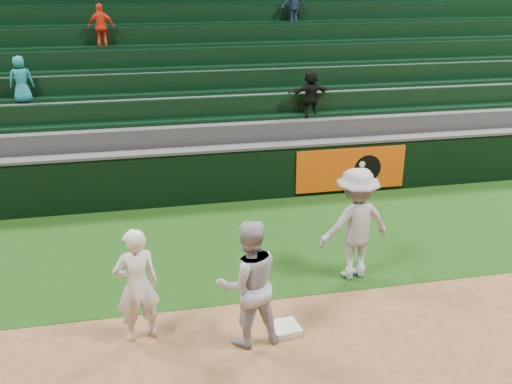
# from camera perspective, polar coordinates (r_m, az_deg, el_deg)

# --- Properties ---
(ground) EXTENTS (70.00, 70.00, 0.00)m
(ground) POSITION_cam_1_polar(r_m,az_deg,el_deg) (8.43, 1.83, -14.06)
(ground) COLOR brown
(ground) RESTS_ON ground
(foul_grass) EXTENTS (36.00, 4.20, 0.01)m
(foul_grass) POSITION_cam_1_polar(r_m,az_deg,el_deg) (10.95, -1.83, -5.09)
(foul_grass) COLOR black
(foul_grass) RESTS_ON ground
(first_base) EXTENTS (0.44, 0.44, 0.09)m
(first_base) POSITION_cam_1_polar(r_m,az_deg,el_deg) (8.49, 2.95, -13.44)
(first_base) COLOR white
(first_base) RESTS_ON ground
(first_baseman) EXTENTS (0.70, 0.54, 1.70)m
(first_baseman) POSITION_cam_1_polar(r_m,az_deg,el_deg) (8.08, -11.85, -9.12)
(first_baseman) COLOR silver
(first_baseman) RESTS_ON ground
(baserunner) EXTENTS (0.96, 0.78, 1.84)m
(baserunner) POSITION_cam_1_polar(r_m,az_deg,el_deg) (7.82, -0.75, -9.12)
(baserunner) COLOR #ABAEB6
(baserunner) RESTS_ON ground
(base_coach) EXTENTS (1.34, 0.90, 1.92)m
(base_coach) POSITION_cam_1_polar(r_m,az_deg,el_deg) (9.55, 9.92, -3.16)
(base_coach) COLOR #A0A1AD
(base_coach) RESTS_ON foul_grass
(field_wall) EXTENTS (36.00, 0.45, 1.25)m
(field_wall) POSITION_cam_1_polar(r_m,az_deg,el_deg) (12.71, -3.47, 1.81)
(field_wall) COLOR black
(field_wall) RESTS_ON ground
(stadium_seating) EXTENTS (36.00, 5.95, 4.85)m
(stadium_seating) POSITION_cam_1_polar(r_m,az_deg,el_deg) (16.04, -5.67, 9.84)
(stadium_seating) COLOR #343436
(stadium_seating) RESTS_ON ground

